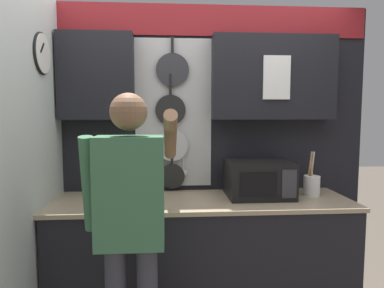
% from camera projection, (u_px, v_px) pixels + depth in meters
% --- Properties ---
extents(base_cabinet_counter, '(2.21, 0.66, 0.94)m').
position_uv_depth(base_cabinet_counter, '(202.00, 260.00, 2.60)').
color(base_cabinet_counter, black).
rests_on(base_cabinet_counter, ground_plane).
extents(back_wall_unit, '(2.78, 0.22, 2.44)m').
position_uv_depth(back_wall_unit, '(202.00, 124.00, 2.80)').
color(back_wall_unit, black).
rests_on(back_wall_unit, ground_plane).
extents(side_wall, '(0.07, 1.60, 2.44)m').
position_uv_depth(side_wall, '(24.00, 171.00, 2.07)').
color(side_wall, silver).
rests_on(side_wall, ground_plane).
extents(microwave, '(0.48, 0.40, 0.28)m').
position_uv_depth(microwave, '(259.00, 179.00, 2.63)').
color(microwave, black).
rests_on(microwave, base_cabinet_counter).
extents(knife_block, '(0.13, 0.16, 0.29)m').
position_uv_depth(knife_block, '(140.00, 184.00, 2.57)').
color(knife_block, brown).
rests_on(knife_block, base_cabinet_counter).
extents(utensil_crock, '(0.13, 0.13, 0.35)m').
position_uv_depth(utensil_crock, '(312.00, 184.00, 2.67)').
color(utensil_crock, white).
rests_on(utensil_crock, base_cabinet_counter).
extents(person, '(0.54, 0.61, 1.69)m').
position_uv_depth(person, '(131.00, 214.00, 1.93)').
color(person, '#383842').
rests_on(person, ground_plane).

